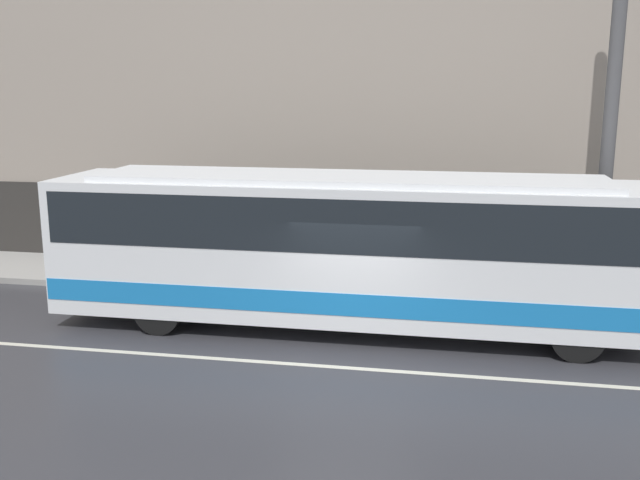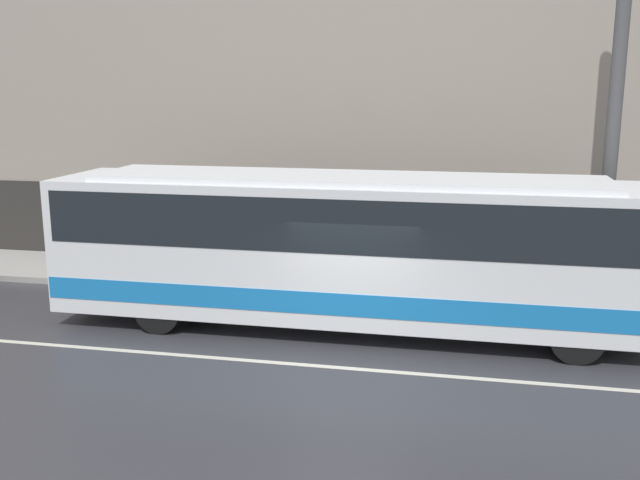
# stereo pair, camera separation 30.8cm
# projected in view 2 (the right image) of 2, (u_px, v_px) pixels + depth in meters

# --- Properties ---
(ground_plane) EXTENTS (60.00, 60.00, 0.00)m
(ground_plane) POSITION_uv_depth(u_px,v_px,m) (343.00, 368.00, 13.03)
(ground_plane) COLOR #333338
(sidewalk) EXTENTS (60.00, 2.81, 0.16)m
(sidewalk) POSITION_uv_depth(u_px,v_px,m) (379.00, 285.00, 18.19)
(sidewalk) COLOR #A09E99
(sidewalk) RESTS_ON ground_plane
(building_facade) EXTENTS (60.00, 0.35, 9.14)m
(building_facade) POSITION_uv_depth(u_px,v_px,m) (389.00, 111.00, 18.75)
(building_facade) COLOR gray
(building_facade) RESTS_ON ground_plane
(lane_stripe) EXTENTS (54.00, 0.14, 0.01)m
(lane_stripe) POSITION_uv_depth(u_px,v_px,m) (343.00, 368.00, 13.03)
(lane_stripe) COLOR beige
(lane_stripe) RESTS_ON ground_plane
(transit_bus) EXTENTS (12.31, 2.58, 3.26)m
(transit_bus) POSITION_uv_depth(u_px,v_px,m) (346.00, 243.00, 14.86)
(transit_bus) COLOR white
(transit_bus) RESTS_ON ground_plane
(utility_pole_near) EXTENTS (0.31, 0.31, 8.88)m
(utility_pole_near) POSITION_uv_depth(u_px,v_px,m) (615.00, 107.00, 15.38)
(utility_pole_near) COLOR #4C4C4F
(utility_pole_near) RESTS_ON sidewalk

